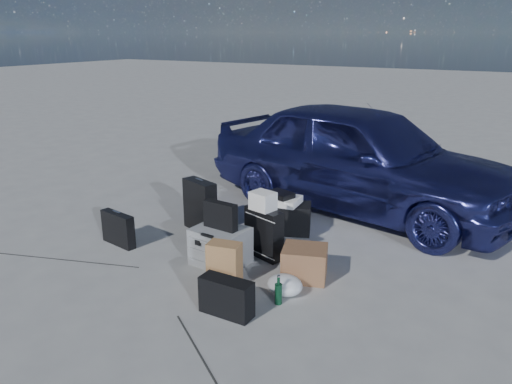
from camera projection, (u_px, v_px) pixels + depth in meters
ground at (206, 274)px, 4.85m from camera, size 60.00×60.00×0.00m
car at (360, 157)px, 6.47m from camera, size 4.36×2.43×1.40m
pelican_case at (221, 246)px, 5.03m from camera, size 0.55×0.46×0.38m
laptop_bag at (220, 215)px, 4.93m from camera, size 0.37×0.12×0.27m
briefcase at (118, 229)px, 5.48m from camera, size 0.48×0.18×0.37m
suitcase_left at (200, 206)px, 5.85m from camera, size 0.49×0.31×0.60m
suitcase_right at (264, 233)px, 5.16m from camera, size 0.46×0.28×0.52m
white_carton at (263, 201)px, 5.04m from camera, size 0.27×0.23×0.19m
duffel_bag at (280, 218)px, 5.83m from camera, size 0.77×0.55×0.35m
flat_box_white at (280, 200)px, 5.77m from camera, size 0.48×0.38×0.08m
flat_box_black at (280, 195)px, 5.73m from camera, size 0.34×0.28×0.06m
kraft_bag at (224, 263)px, 4.62m from camera, size 0.33×0.23×0.40m
cardboard_box at (305, 263)px, 4.73m from camera, size 0.51×0.47×0.31m
plastic_bag at (285, 285)px, 4.45m from camera, size 0.35×0.30×0.18m
messenger_bag at (226, 297)px, 4.11m from camera, size 0.45×0.17×0.32m
green_bottle at (278, 290)px, 4.28m from camera, size 0.09×0.09×0.26m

